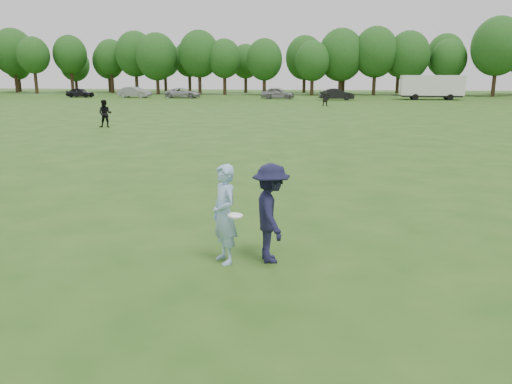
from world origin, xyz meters
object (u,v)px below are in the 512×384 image
player_far_a (105,114)px  car_c (183,93)px  car_a (80,93)px  car_f (337,94)px  cargo_trailer (432,86)px  thrower (224,214)px  defender (271,213)px  player_far_d (325,98)px  car_b (135,92)px  car_e (278,93)px

player_far_a → car_c: size_ratio=0.35×
car_a → car_c: car_c is taller
car_f → cargo_trailer: cargo_trailer is taller
thrower → defender: bearing=66.3°
car_c → car_f: (21.65, -2.37, 0.04)m
car_a → cargo_trailer: size_ratio=0.45×
player_far_a → cargo_trailer: (27.39, 39.62, 0.88)m
car_a → cargo_trailer: cargo_trailer is taller
player_far_a → car_f: (14.96, 36.87, -0.15)m
player_far_a → player_far_d: (13.68, 24.36, -0.05)m
car_f → car_a: bearing=81.4°
player_far_d → car_f: (1.27, 12.51, -0.09)m
cargo_trailer → thrower: bearing=-103.4°
player_far_a → car_b: size_ratio=0.38×
car_a → car_e: car_e is taller
defender → player_far_a: (-13.55, 21.92, -0.04)m
player_far_a → car_c: (-6.69, 39.24, -0.19)m
defender → car_e: defender is taller
player_far_d → car_a: (-35.88, 14.51, -0.15)m
car_b → car_f: (28.86, -2.25, -0.04)m
car_b → cargo_trailer: 41.31m
defender → car_b: (-27.45, 61.04, -0.15)m
player_far_a → car_e: (6.97, 38.70, -0.11)m
car_a → car_f: 37.21m
cargo_trailer → car_e: bearing=-177.4°
thrower → car_c: 64.35m
car_e → car_f: (7.98, -1.83, -0.03)m
car_a → car_f: bearing=-88.0°
car_a → car_c: (15.50, 0.38, 0.02)m
defender → cargo_trailer: cargo_trailer is taller
car_f → car_b: bearing=80.0°
thrower → car_e: bearing=148.8°
car_c → car_a: bearing=92.3°
car_b → player_far_d: bearing=-112.1°
car_e → player_far_a: bearing=172.3°
defender → car_b: bearing=7.1°
car_b → car_c: car_b is taller
player_far_a → car_b: player_far_a is taller
car_a → cargo_trailer: bearing=-84.1°
car_f → cargo_trailer: size_ratio=0.50×
defender → player_far_a: size_ratio=1.04×
car_b → car_e: (20.87, -0.42, -0.01)m
thrower → car_f: size_ratio=0.41×
thrower → cargo_trailer: size_ratio=0.21×
player_far_a → car_f: bearing=56.5°
car_e → cargo_trailer: cargo_trailer is taller
defender → player_far_d: (0.13, 46.27, -0.09)m
defender → car_f: size_ratio=0.41×
thrower → player_far_a: (-12.72, 22.11, -0.03)m
defender → cargo_trailer: size_ratio=0.21×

